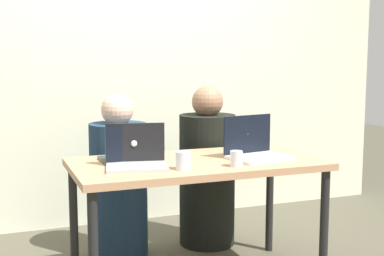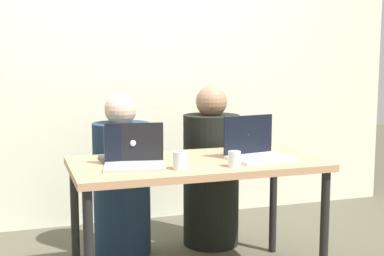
% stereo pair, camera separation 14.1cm
% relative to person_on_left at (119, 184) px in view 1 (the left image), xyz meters
% --- Properties ---
extents(back_wall, '(4.50, 0.10, 2.63)m').
position_rel_person_on_left_xyz_m(back_wall, '(0.32, 0.77, 0.83)').
color(back_wall, beige).
rests_on(back_wall, ground).
extents(desk, '(1.43, 0.74, 0.74)m').
position_rel_person_on_left_xyz_m(desk, '(0.32, -0.61, 0.18)').
color(desk, tan).
rests_on(desk, ground).
extents(person_on_left, '(0.40, 0.40, 1.09)m').
position_rel_person_on_left_xyz_m(person_on_left, '(0.00, 0.00, 0.00)').
color(person_on_left, '#1C324B').
rests_on(person_on_left, ground).
extents(person_on_right, '(0.48, 0.48, 1.13)m').
position_rel_person_on_left_xyz_m(person_on_right, '(0.64, -0.00, 0.02)').
color(person_on_right, black).
rests_on(person_on_right, ground).
extents(laptop_back_left, '(0.32, 0.26, 0.22)m').
position_rel_person_on_left_xyz_m(laptop_back_left, '(-0.05, -0.50, 0.30)').
color(laptop_back_left, '#333C37').
rests_on(laptop_back_left, desk).
extents(laptop_front_left, '(0.37, 0.30, 0.23)m').
position_rel_person_on_left_xyz_m(laptop_front_left, '(-0.05, -0.67, 0.30)').
color(laptop_front_left, '#B3B6B4').
rests_on(laptop_front_left, desk).
extents(laptop_front_right, '(0.38, 0.32, 0.25)m').
position_rel_person_on_left_xyz_m(laptop_front_right, '(0.67, -0.66, 0.30)').
color(laptop_front_right, silver).
rests_on(laptop_front_right, desk).
extents(water_glass_right, '(0.07, 0.07, 0.09)m').
position_rel_person_on_left_xyz_m(water_glass_right, '(0.46, -0.85, 0.29)').
color(water_glass_right, silver).
rests_on(water_glass_right, desk).
extents(water_glass_left, '(0.08, 0.08, 0.10)m').
position_rel_person_on_left_xyz_m(water_glass_left, '(0.16, -0.82, 0.29)').
color(water_glass_left, silver).
rests_on(water_glass_left, desk).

